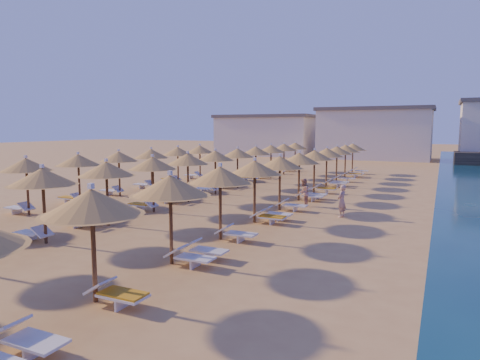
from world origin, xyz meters
The scene contains 8 objects.
ground centered at (0.00, 0.00, 0.00)m, with size 220.00×220.00×0.00m, color tan.
hotel_blocks centered at (3.06, 44.93, 3.70)m, with size 51.10×9.74×8.10m.
parasol_row_east centered at (2.39, 4.12, 2.55)m, with size 2.63×40.20×3.07m.
parasol_row_west centered at (-3.43, 4.12, 2.55)m, with size 2.63×40.20×3.07m.
parasol_row_inland centered at (-8.67, 2.41, 2.55)m, with size 2.63×23.12×3.07m.
loungers centered at (-1.99, 3.64, 0.34)m, with size 14.09×38.22×0.66m.
beachgoer_b centered at (3.25, 3.99, 0.80)m, with size 0.78×0.60×1.60m, color tan.
beachgoer_a centered at (5.84, 1.98, 0.82)m, with size 0.60×0.39×1.63m, color tan.
Camera 1 is at (10.25, -19.17, 4.44)m, focal length 32.00 mm.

